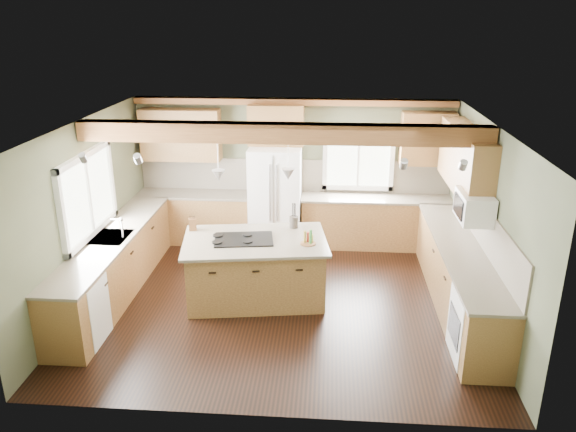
{
  "coord_description": "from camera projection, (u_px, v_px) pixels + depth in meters",
  "views": [
    {
      "loc": [
        0.63,
        -7.28,
        4.0
      ],
      "look_at": [
        0.06,
        0.3,
        1.22
      ],
      "focal_mm": 35.0,
      "sensor_mm": 36.0,
      "label": 1
    }
  ],
  "objects": [
    {
      "name": "base_cab_back_left",
      "position": [
        195.0,
        218.0,
        10.27
      ],
      "size": [
        2.02,
        0.6,
        0.88
      ],
      "primitive_type": "cube",
      "color": "brown",
      "rests_on": "floor"
    },
    {
      "name": "base_cab_left",
      "position": [
        115.0,
        267.0,
        8.3
      ],
      "size": [
        0.6,
        3.7,
        0.88
      ],
      "primitive_type": "cube",
      "color": "brown",
      "rests_on": "floor"
    },
    {
      "name": "pendant_right",
      "position": [
        288.0,
        174.0,
        7.74
      ],
      "size": [
        0.18,
        0.18,
        0.16
      ],
      "primitive_type": "cone",
      "rotation": [
        3.14,
        0.0,
        0.0
      ],
      "color": "#B2B2B7",
      "rests_on": "ceiling"
    },
    {
      "name": "base_cab_back_right",
      "position": [
        375.0,
        223.0,
        10.04
      ],
      "size": [
        2.62,
        0.6,
        0.88
      ],
      "primitive_type": "cube",
      "color": "brown",
      "rests_on": "floor"
    },
    {
      "name": "base_cab_right",
      "position": [
        458.0,
        278.0,
        7.95
      ],
      "size": [
        0.6,
        3.7,
        0.88
      ],
      "primitive_type": "cube",
      "color": "brown",
      "rests_on": "floor"
    },
    {
      "name": "bottle_tray",
      "position": [
        308.0,
        237.0,
        7.86
      ],
      "size": [
        0.29,
        0.29,
        0.21
      ],
      "primitive_type": null,
      "rotation": [
        0.0,
        0.0,
        0.35
      ],
      "color": "brown",
      "rests_on": "island_top"
    },
    {
      "name": "oven",
      "position": [
        480.0,
        327.0,
        6.74
      ],
      "size": [
        0.6,
        0.72,
        0.84
      ],
      "primitive_type": "cube",
      "color": "white",
      "rests_on": "floor"
    },
    {
      "name": "upper_cab_right",
      "position": [
        465.0,
        160.0,
        8.22
      ],
      "size": [
        0.35,
        2.2,
        0.9
      ],
      "primitive_type": "cube",
      "color": "brown",
      "rests_on": "wall_right"
    },
    {
      "name": "microwave",
      "position": [
        474.0,
        207.0,
        7.47
      ],
      "size": [
        0.4,
        0.7,
        0.38
      ],
      "primitive_type": "cube",
      "color": "white",
      "rests_on": "wall_right"
    },
    {
      "name": "upper_cab_back_corner",
      "position": [
        427.0,
        139.0,
        9.58
      ],
      "size": [
        0.9,
        0.35,
        0.9
      ],
      "primitive_type": "cube",
      "color": "brown",
      "rests_on": "wall_back"
    },
    {
      "name": "wall_right",
      "position": [
        488.0,
        223.0,
        7.59
      ],
      "size": [
        0.0,
        5.0,
        5.0
      ],
      "primitive_type": "plane",
      "rotation": [
        1.57,
        0.0,
        -1.57
      ],
      "color": "#454B35",
      "rests_on": "ground"
    },
    {
      "name": "knife_block",
      "position": [
        193.0,
        224.0,
        8.35
      ],
      "size": [
        0.13,
        0.11,
        0.19
      ],
      "primitive_type": "cube",
      "rotation": [
        0.0,
        0.0,
        0.26
      ],
      "color": "brown",
      "rests_on": "island_top"
    },
    {
      "name": "floor",
      "position": [
        282.0,
        301.0,
        8.23
      ],
      "size": [
        5.6,
        5.6,
        0.0
      ],
      "primitive_type": "plane",
      "color": "black",
      "rests_on": "ground"
    },
    {
      "name": "window_left",
      "position": [
        87.0,
        195.0,
        7.94
      ],
      "size": [
        0.04,
        1.6,
        1.05
      ],
      "primitive_type": "cube",
      "color": "white",
      "rests_on": "wall_left"
    },
    {
      "name": "counter_right",
      "position": [
        461.0,
        248.0,
        7.79
      ],
      "size": [
        0.64,
        3.74,
        0.04
      ],
      "primitive_type": "cube",
      "color": "#50473B",
      "rests_on": "base_cab_right"
    },
    {
      "name": "wall_back",
      "position": [
        294.0,
        170.0,
        10.13
      ],
      "size": [
        5.6,
        0.0,
        5.6
      ],
      "primitive_type": "plane",
      "rotation": [
        1.57,
        0.0,
        0.0
      ],
      "color": "#454B35",
      "rests_on": "ground"
    },
    {
      "name": "upper_cab_over_fridge",
      "position": [
        276.0,
        125.0,
        9.69
      ],
      "size": [
        0.96,
        0.35,
        0.7
      ],
      "primitive_type": "cube",
      "color": "brown",
      "rests_on": "wall_back"
    },
    {
      "name": "cooktop",
      "position": [
        244.0,
        239.0,
        8.02
      ],
      "size": [
        0.9,
        0.67,
        0.02
      ],
      "primitive_type": "cube",
      "rotation": [
        0.0,
        0.0,
        0.15
      ],
      "color": "black",
      "rests_on": "island_top"
    },
    {
      "name": "counter_left",
      "position": [
        111.0,
        238.0,
        8.15
      ],
      "size": [
        0.64,
        3.74,
        0.04
      ],
      "primitive_type": "cube",
      "color": "#50473B",
      "rests_on": "base_cab_left"
    },
    {
      "name": "ceiling",
      "position": [
        282.0,
        125.0,
        7.34
      ],
      "size": [
        5.6,
        5.6,
        0.0
      ],
      "primitive_type": "plane",
      "rotation": [
        3.14,
        0.0,
        0.0
      ],
      "color": "silver",
      "rests_on": "wall_back"
    },
    {
      "name": "faucet",
      "position": [
        122.0,
        229.0,
        8.08
      ],
      "size": [
        0.02,
        0.02,
        0.28
      ],
      "primitive_type": "cylinder",
      "color": "#B2B2B7",
      "rests_on": "sink"
    },
    {
      "name": "backsplash_back",
      "position": [
        294.0,
        175.0,
        10.14
      ],
      "size": [
        5.58,
        0.03,
        0.58
      ],
      "primitive_type": "cube",
      "color": "brown",
      "rests_on": "wall_back"
    },
    {
      "name": "counter_back_right",
      "position": [
        377.0,
        198.0,
        9.88
      ],
      "size": [
        2.66,
        0.64,
        0.04
      ],
      "primitive_type": "cube",
      "color": "#50473B",
      "rests_on": "base_cab_back_right"
    },
    {
      "name": "counter_back_left",
      "position": [
        194.0,
        194.0,
        10.11
      ],
      "size": [
        2.06,
        0.64,
        0.04
      ],
      "primitive_type": "cube",
      "color": "#50473B",
      "rests_on": "base_cab_back_left"
    },
    {
      "name": "dishwasher",
      "position": [
        78.0,
        311.0,
        7.09
      ],
      "size": [
        0.6,
        0.6,
        0.84
      ],
      "primitive_type": "cube",
      "color": "white",
      "rests_on": "floor"
    },
    {
      "name": "soffit_trim",
      "position": [
        294.0,
        102.0,
        9.61
      ],
      "size": [
        5.55,
        0.2,
        0.1
      ],
      "primitive_type": "cube",
      "color": "brown",
      "rests_on": "ceiling"
    },
    {
      "name": "backsplash_right",
      "position": [
        485.0,
        228.0,
        7.67
      ],
      "size": [
        0.03,
        3.7,
        0.58
      ],
      "primitive_type": "cube",
      "color": "brown",
      "rests_on": "wall_right"
    },
    {
      "name": "sink",
      "position": [
        111.0,
        238.0,
        8.14
      ],
      "size": [
        0.5,
        0.65,
        0.03
      ],
      "primitive_type": "cube",
      "color": "#262628",
      "rests_on": "counter_left"
    },
    {
      "name": "utensil_crock",
      "position": [
        294.0,
        222.0,
        8.46
      ],
      "size": [
        0.17,
        0.17,
        0.18
      ],
      "primitive_type": "cylinder",
      "rotation": [
        0.0,
        0.0,
        0.36
      ],
      "color": "#3C3330",
      "rests_on": "island_top"
    },
    {
      "name": "ceiling_beam",
      "position": [
        282.0,
        133.0,
        7.48
      ],
      "size": [
        5.55,
        0.26,
        0.26
      ],
      "primitive_type": "cube",
      "color": "brown",
      "rests_on": "ceiling"
    },
    {
      "name": "wall_left",
      "position": [
        86.0,
        213.0,
        7.98
      ],
      "size": [
        0.0,
        5.0,
        5.0
      ],
      "primitive_type": "plane",
      "rotation": [
        1.57,
        0.0,
        1.57
      ],
      "color": "#454B35",
      "rests_on": "ground"
    },
    {
      "name": "pendant_left",
      "position": [
        219.0,
        176.0,
        7.68
      ],
      "size": [
        0.18,
        0.18,
        0.16
      ],
      "primitive_type": "cone",
      "rotation": [
        3.14,
        0.0,
        0.0
      ],
      "color": "#B2B2B7",
      "rests_on": "ceiling"
    },
    {
      "name": "window_back",
      "position": [
        358.0,
        158.0,
        9.94
      ],
      "size": [
        1.1,
        0.04,
        1.0
      ],
      "primitive_type": "cube",
      "color": "white",
      "rests_on": "wall_back"
    },
    {
      "name": "island",
      "position": [
        256.0,
        270.0,
        8.2
      ],
      "size": [
        2.06,
        1.44,
        0.88
      ],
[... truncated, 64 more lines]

